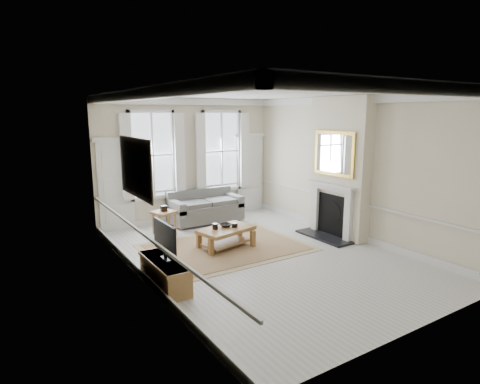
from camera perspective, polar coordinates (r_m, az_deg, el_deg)
floor at (r=8.70m, az=3.14°, el=-9.01°), size 7.20×7.20×0.00m
ceiling at (r=8.17m, az=3.40°, el=13.98°), size 7.20×7.20×0.00m
back_wall at (r=11.36m, az=-7.40°, el=4.53°), size 5.20×0.00×5.20m
left_wall at (r=7.09m, az=-14.08°, el=0.29°), size 0.00×7.20×7.20m
right_wall at (r=9.99m, az=15.50°, el=3.31°), size 0.00×7.20×7.20m
window_left at (r=10.89m, az=-12.34°, el=5.14°), size 1.26×0.20×2.20m
window_right at (r=11.77m, az=-2.67°, el=5.82°), size 1.26×0.20×2.20m
door_left at (r=10.70m, az=-17.22°, el=0.73°), size 0.90×0.08×2.30m
door_right at (r=12.39m, az=1.36°, el=2.61°), size 0.90×0.08×2.30m
painting at (r=7.33m, az=-14.66°, el=3.38°), size 0.05×1.66×1.06m
chimney_breast at (r=10.00m, az=13.98°, el=3.39°), size 0.35×1.70×3.38m
hearth at (r=10.06m, az=11.84°, el=-6.26°), size 0.55×1.50×0.05m
fireplace at (r=10.01m, az=12.82°, el=-2.18°), size 0.21×1.45×1.33m
mirror at (r=9.80m, az=13.20°, el=5.34°), size 0.06×1.26×1.06m
sofa at (r=11.26m, az=-5.06°, el=-2.37°), size 1.98×0.96×0.89m
side_table at (r=10.17m, az=-10.75°, el=-3.30°), size 0.63×0.63×0.60m
rug at (r=9.16m, az=-1.98°, el=-7.85°), size 3.50×2.60×0.02m
coffee_table at (r=9.04m, az=-2.00°, el=-5.63°), size 1.37×0.98×0.46m
ceramic_pot_a at (r=8.93m, az=-3.55°, el=-4.90°), size 0.13×0.13×0.13m
ceramic_pot_b at (r=9.07m, az=-0.75°, el=-4.73°), size 0.14×0.14×0.10m
bowl at (r=9.12m, az=-2.05°, el=-4.73°), size 0.32×0.32×0.07m
tv_stand at (r=7.27m, az=-10.63°, el=-11.31°), size 0.44×1.36×0.49m
tv at (r=7.06m, az=-10.65°, el=-6.48°), size 0.08×0.90×0.68m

